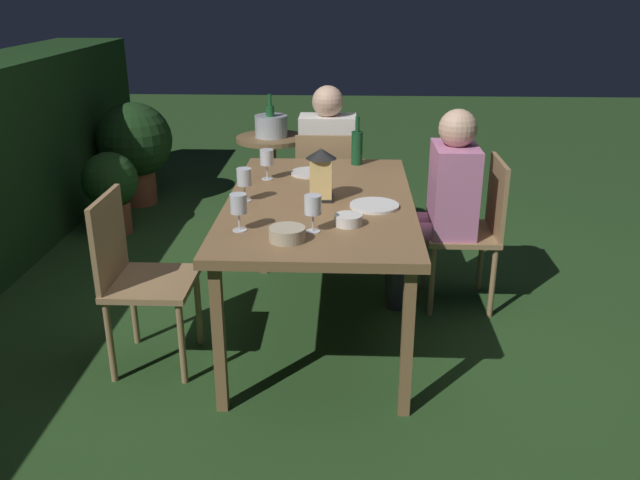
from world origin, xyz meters
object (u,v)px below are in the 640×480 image
wine_glass_a (267,159)px  wine_glass_d (313,207)px  wine_glass_c (239,205)px  side_table (272,162)px  chair_head_far (327,188)px  ice_bucket (271,125)px  potted_plant_by_hedge (111,187)px  person_in_cream (328,159)px  wine_glass_b (244,179)px  plate_b (310,173)px  bowl_olives (287,234)px  green_bottle_on_table (357,147)px  plate_a (374,206)px  chair_side_right_a (136,273)px  person_in_pink (441,200)px  dining_table (320,210)px  potted_plant_corner (135,144)px  bowl_bread (348,219)px  chair_side_left_b (474,225)px  lantern_centerpiece (321,171)px

wine_glass_a → wine_glass_d: bearing=-160.0°
wine_glass_c → side_table: bearing=3.1°
chair_head_far → ice_bucket: bearing=27.5°
wine_glass_a → potted_plant_by_hedge: 1.77m
chair_head_far → person_in_cream: (0.20, 0.00, 0.15)m
wine_glass_b → ice_bucket: bearing=2.7°
wine_glass_b → side_table: size_ratio=0.27×
plate_b → bowl_olives: (-1.05, 0.03, 0.02)m
wine_glass_c → plate_b: wine_glass_c is taller
green_bottle_on_table → wine_glass_b: green_bottle_on_table is taller
wine_glass_d → plate_a: size_ratio=0.69×
side_table → potted_plant_by_hedge: 1.27m
chair_side_right_a → wine_glass_a: (0.72, -0.55, 0.38)m
person_in_pink → person_in_cream: bearing=36.8°
dining_table → green_bottle_on_table: green_bottle_on_table is taller
plate_a → plate_b: (0.59, 0.35, 0.00)m
bowl_olives → potted_plant_corner: potted_plant_corner is taller
person_in_cream → bowl_bread: size_ratio=8.95×
green_bottle_on_table → plate_b: green_bottle_on_table is taller
dining_table → wine_glass_a: (0.35, 0.31, 0.17)m
chair_side_left_b → lantern_centerpiece: bearing=113.7°
person_in_cream → plate_a: person_in_cream is taller
plate_a → side_table: bearing=19.6°
wine_glass_c → chair_side_left_b: bearing=-55.1°
chair_side_right_a → green_bottle_on_table: bearing=-44.8°
potted_plant_by_hedge → chair_side_left_b: bearing=-113.1°
person_in_cream → ice_bucket: bearing=33.6°
potted_plant_by_hedge → potted_plant_corner: bearing=1.8°
person_in_pink → bowl_bread: person_in_pink is taller
wine_glass_b → wine_glass_d: (-0.43, -0.37, 0.00)m
chair_side_right_a → wine_glass_b: size_ratio=5.15×
chair_side_right_a → plate_a: chair_side_right_a is taller
person_in_cream → plate_b: person_in_cream is taller
bowl_olives → plate_a: bearing=-39.8°
plate_b → bowl_bread: 0.88m
wine_glass_a → wine_glass_b: same height
green_bottle_on_table → chair_side_right_a: bearing=135.2°
wine_glass_b → plate_b: wine_glass_b is taller
bowl_bread → chair_head_far: bearing=5.7°
person_in_pink → lantern_centerpiece: person_in_pink is taller
chair_head_far → wine_glass_a: wine_glass_a is taller
chair_head_far → chair_side_right_a: bearing=148.9°
dining_table → person_in_cream: 1.26m
person_in_pink → green_bottle_on_table: bearing=55.5°
wine_glass_c → potted_plant_corner: 2.95m
chair_side_left_b → green_bottle_on_table: 0.84m
dining_table → wine_glass_c: (-0.47, 0.34, 0.17)m
chair_head_far → person_in_pink: size_ratio=0.76×
wine_glass_b → potted_plant_corner: size_ratio=0.20×
side_table → dining_table: bearing=-166.5°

